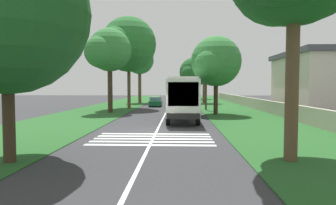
# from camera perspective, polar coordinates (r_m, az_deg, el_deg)

# --- Properties ---
(ground) EXTENTS (160.00, 160.00, 0.00)m
(ground) POSITION_cam_1_polar(r_m,az_deg,el_deg) (20.32, -2.14, -5.42)
(ground) COLOR #333335
(grass_verge_left) EXTENTS (120.00, 8.00, 0.04)m
(grass_verge_left) POSITION_cam_1_polar(r_m,az_deg,el_deg) (36.48, -13.33, -1.69)
(grass_verge_left) COLOR #235623
(grass_verge_left) RESTS_ON ground
(grass_verge_right) EXTENTS (120.00, 8.00, 0.04)m
(grass_verge_right) POSITION_cam_1_polar(r_m,az_deg,el_deg) (35.80, 12.89, -1.77)
(grass_verge_right) COLOR #235623
(grass_verge_right) RESTS_ON ground
(centre_line) EXTENTS (110.00, 0.16, 0.01)m
(centre_line) POSITION_cam_1_polar(r_m,az_deg,el_deg) (35.20, -0.34, -1.80)
(centre_line) COLOR silver
(centre_line) RESTS_ON ground
(coach_bus) EXTENTS (11.16, 2.62, 3.73)m
(coach_bus) POSITION_cam_1_polar(r_m,az_deg,el_deg) (27.05, 2.75, 1.27)
(coach_bus) COLOR silver
(coach_bus) RESTS_ON ground
(zebra_crossing) EXTENTS (4.05, 6.80, 0.01)m
(zebra_crossing) POSITION_cam_1_polar(r_m,az_deg,el_deg) (17.27, -2.91, -6.93)
(zebra_crossing) COLOR silver
(zebra_crossing) RESTS_ON ground
(trailing_car_0) EXTENTS (4.30, 1.78, 1.43)m
(trailing_car_0) POSITION_cam_1_polar(r_m,az_deg,el_deg) (45.01, -2.36, 0.11)
(trailing_car_0) COLOR #145933
(trailing_car_0) RESTS_ON ground
(trailing_car_1) EXTENTS (4.30, 1.78, 1.43)m
(trailing_car_1) POSITION_cam_1_polar(r_m,az_deg,el_deg) (54.05, 2.22, 0.61)
(trailing_car_1) COLOR #145933
(trailing_car_1) RESTS_ON ground
(trailing_car_2) EXTENTS (4.30, 1.78, 1.43)m
(trailing_car_2) POSITION_cam_1_polar(r_m,az_deg,el_deg) (60.06, 2.38, 0.85)
(trailing_car_2) COLOR #145933
(trailing_car_2) RESTS_ON ground
(trailing_minibus_0) EXTENTS (6.00, 2.14, 2.53)m
(trailing_minibus_0) POSITION_cam_1_polar(r_m,az_deg,el_deg) (68.16, 2.17, 1.86)
(trailing_minibus_0) COLOR #CC4C33
(trailing_minibus_0) RESTS_ON ground
(roadside_tree_left_0) EXTENTS (6.15, 5.06, 10.19)m
(roadside_tree_left_0) POSITION_cam_1_polar(r_m,az_deg,el_deg) (54.08, -5.56, 7.86)
(roadside_tree_left_0) COLOR brown
(roadside_tree_left_0) RESTS_ON grass_verge_left
(roadside_tree_left_1) EXTENTS (9.18, 7.43, 12.24)m
(roadside_tree_left_1) POSITION_cam_1_polar(r_m,az_deg,el_deg) (41.03, -7.83, 10.58)
(roadside_tree_left_1) COLOR brown
(roadside_tree_left_1) RESTS_ON grass_verge_left
(roadside_tree_left_2) EXTENTS (7.36, 6.39, 9.03)m
(roadside_tree_left_2) POSITION_cam_1_polar(r_m,az_deg,el_deg) (13.48, -29.35, 14.31)
(roadside_tree_left_2) COLOR #3D2D1E
(roadside_tree_left_2) RESTS_ON grass_verge_left
(roadside_tree_left_3) EXTENTS (5.89, 4.90, 9.49)m
(roadside_tree_left_3) POSITION_cam_1_polar(r_m,az_deg,el_deg) (34.69, -11.33, 9.53)
(roadside_tree_left_3) COLOR #3D2D1E
(roadside_tree_left_3) RESTS_ON grass_verge_left
(roadside_tree_right_0) EXTENTS (8.29, 6.91, 9.80)m
(roadside_tree_right_0) POSITION_cam_1_polar(r_m,az_deg,el_deg) (71.40, 4.87, 5.64)
(roadside_tree_right_0) COLOR #3D2D1E
(roadside_tree_right_0) RESTS_ON grass_verge_right
(roadside_tree_right_2) EXTENTS (6.22, 5.27, 8.23)m
(roadside_tree_right_2) POSITION_cam_1_polar(r_m,az_deg,el_deg) (32.27, 8.91, 7.47)
(roadside_tree_right_2) COLOR #3D2D1E
(roadside_tree_right_2) RESTS_ON grass_verge_right
(roadside_tree_right_3) EXTENTS (5.59, 4.56, 8.97)m
(roadside_tree_right_3) POSITION_cam_1_polar(r_m,az_deg,el_deg) (53.54, 6.73, 6.89)
(roadside_tree_right_3) COLOR brown
(roadside_tree_right_3) RESTS_ON grass_verge_right
(utility_pole) EXTENTS (0.24, 1.40, 7.05)m
(utility_pole) POSITION_cam_1_polar(r_m,az_deg,el_deg) (37.98, 7.25, 4.12)
(utility_pole) COLOR #473828
(utility_pole) RESTS_ON grass_verge_right
(roadside_wall) EXTENTS (70.00, 0.40, 1.37)m
(roadside_wall) POSITION_cam_1_polar(r_m,az_deg,el_deg) (41.36, 16.23, -0.19)
(roadside_wall) COLOR #B2A893
(roadside_wall) RESTS_ON grass_verge_right
(roadside_building) EXTENTS (12.18, 9.42, 6.89)m
(roadside_building) POSITION_cam_1_polar(r_m,az_deg,el_deg) (38.18, 27.91, 3.44)
(roadside_building) COLOR beige
(roadside_building) RESTS_ON ground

